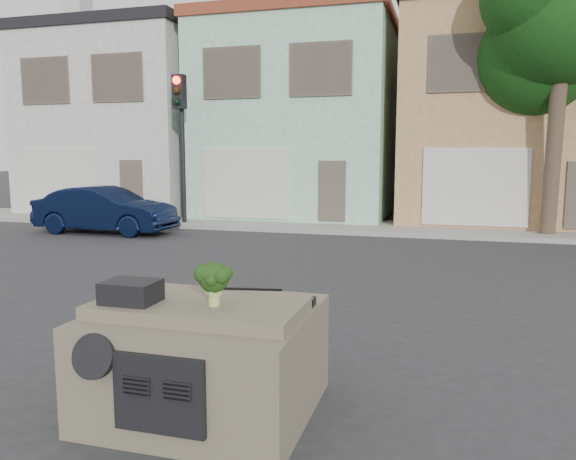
% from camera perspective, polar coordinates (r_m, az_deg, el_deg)
% --- Properties ---
extents(ground_plane, '(120.00, 120.00, 0.00)m').
position_cam_1_polar(ground_plane, '(8.42, 0.33, -9.29)').
color(ground_plane, '#303033').
rests_on(ground_plane, ground).
extents(sidewalk, '(40.00, 3.00, 0.15)m').
position_cam_1_polar(sidewalk, '(18.54, 9.14, 0.23)').
color(sidewalk, gray).
rests_on(sidewalk, ground).
extents(townhouse_white, '(7.20, 8.20, 7.55)m').
position_cam_1_polar(townhouse_white, '(25.89, -14.84, 10.38)').
color(townhouse_white, beige).
rests_on(townhouse_white, ground).
extents(townhouse_mint, '(7.20, 8.20, 7.55)m').
position_cam_1_polar(townhouse_mint, '(23.00, 1.74, 11.00)').
color(townhouse_mint, '#A6D6B9').
rests_on(townhouse_mint, ground).
extents(townhouse_tan, '(7.20, 8.20, 7.55)m').
position_cam_1_polar(townhouse_tan, '(22.37, 21.04, 10.59)').
color(townhouse_tan, tan).
rests_on(townhouse_tan, ground).
extents(navy_sedan, '(4.43, 1.57, 1.46)m').
position_cam_1_polar(navy_sedan, '(18.50, -17.96, -0.30)').
color(navy_sedan, black).
rests_on(navy_sedan, ground).
extents(traffic_signal, '(0.40, 0.40, 5.10)m').
position_cam_1_polar(traffic_signal, '(19.31, -10.78, 7.85)').
color(traffic_signal, black).
rests_on(traffic_signal, ground).
extents(tree_near, '(4.40, 4.00, 8.50)m').
position_cam_1_polar(tree_near, '(17.87, 25.70, 12.72)').
color(tree_near, '#123B10').
rests_on(tree_near, ground).
extents(car_dashboard, '(2.00, 1.80, 1.12)m').
position_cam_1_polar(car_dashboard, '(5.57, -8.24, -12.38)').
color(car_dashboard, '#6B634D').
rests_on(car_dashboard, ground).
extents(instrument_hump, '(0.48, 0.38, 0.20)m').
position_cam_1_polar(instrument_hump, '(5.34, -15.65, -6.05)').
color(instrument_hump, black).
rests_on(instrument_hump, car_dashboard).
extents(wiper_arm, '(0.69, 0.15, 0.02)m').
position_cam_1_polar(wiper_arm, '(5.63, -4.15, -6.00)').
color(wiper_arm, black).
rests_on(wiper_arm, car_dashboard).
extents(broccoli, '(0.46, 0.46, 0.40)m').
position_cam_1_polar(broccoli, '(5.06, -7.55, -5.42)').
color(broccoli, black).
rests_on(broccoli, car_dashboard).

